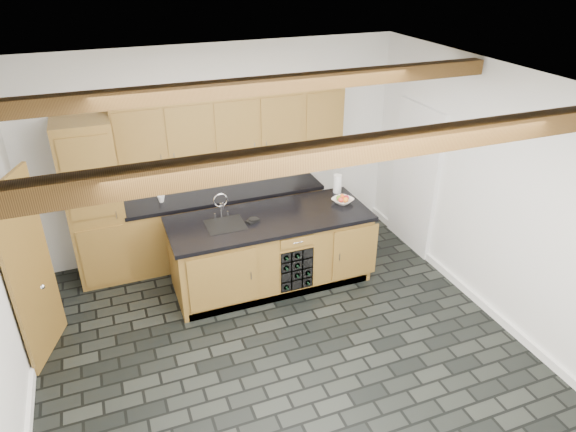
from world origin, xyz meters
name	(u,v)px	position (x,y,z in m)	size (l,w,h in m)	color
ground	(284,352)	(0.00, 0.00, 0.00)	(5.00, 5.00, 0.00)	black
room_shell	(258,205)	(-0.09, 0.53, 1.53)	(5.01, 5.00, 5.00)	white
back_cabinetry	(198,191)	(-0.38, 2.24, 0.98)	(3.65, 0.62, 2.20)	olive
island	(271,250)	(0.31, 1.28, 0.46)	(2.48, 0.96, 0.93)	olive
faucet	(225,221)	(-0.25, 1.33, 0.96)	(0.45, 0.40, 0.34)	black
kitchen_scale	(253,221)	(0.07, 1.25, 0.95)	(0.18, 0.14, 0.05)	black
fruit_bowl	(343,201)	(1.30, 1.33, 0.96)	(0.25, 0.25, 0.06)	white
fruit_cluster	(343,198)	(1.30, 1.33, 0.99)	(0.16, 0.17, 0.07)	#B41823
paper_towel	(337,184)	(1.37, 1.65, 1.05)	(0.11, 0.11, 0.25)	white
mug	(161,199)	(-0.86, 2.19, 0.97)	(0.09, 0.09, 0.09)	white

